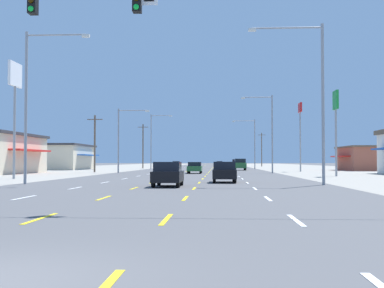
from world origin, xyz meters
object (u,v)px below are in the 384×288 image
hatchback_inner_right_near (224,172)px  hatchback_center_turn_nearest (168,174)px  pole_sign_right_row_1 (336,112)px  hatchback_far_left_farthest (176,164)px  pole_sign_right_row_2 (300,120)px  sedan_inner_left_midfar (169,167)px  suv_far_right_far (240,164)px  suv_far_right_farther (236,163)px  streetlight_right_row_1 (269,128)px  streetlight_right_row_0 (315,90)px  pole_sign_left_row_1 (15,88)px  streetlight_left_row_2 (153,138)px  sedan_center_turn_mid (195,168)px  hatchback_inner_right_distant_a (219,164)px  streetlight_right_row_2 (252,140)px  streetlight_left_row_0 (32,95)px  streetlight_left_row_1 (122,135)px

hatchback_inner_right_near → hatchback_center_turn_nearest: bearing=-120.9°
pole_sign_right_row_1 → hatchback_far_left_farthest: bearing=109.5°
pole_sign_right_row_2 → hatchback_inner_right_near: bearing=-107.4°
pole_sign_right_row_2 → sedan_inner_left_midfar: bearing=-157.4°
suv_far_right_far → pole_sign_right_row_1: (8.60, -32.71, 5.66)m
suv_far_right_farther → streetlight_right_row_1: streetlight_right_row_1 is taller
streetlight_right_row_0 → pole_sign_left_row_1: bearing=158.9°
streetlight_left_row_2 → suv_far_right_far: bearing=-33.3°
hatchback_center_turn_nearest → sedan_center_turn_mid: bearing=89.8°
streetlight_right_row_0 → hatchback_inner_right_distant_a: bearing=93.5°
hatchback_far_left_farthest → hatchback_inner_right_distant_a: size_ratio=1.00×
sedan_inner_left_midfar → streetlight_right_row_2: bearing=65.6°
hatchback_inner_right_near → hatchback_inner_right_distant_a: (-0.27, 99.91, 0.00)m
pole_sign_right_row_1 → pole_sign_right_row_2: 22.31m
hatchback_inner_right_near → pole_sign_right_row_2: size_ratio=0.38×
streetlight_right_row_1 → sedan_center_turn_mid: bearing=-168.7°
sedan_inner_left_midfar → pole_sign_right_row_1: bearing=-37.2°
suv_far_right_farther → streetlight_right_row_1: (2.55, -49.17, 4.86)m
hatchback_center_turn_nearest → streetlight_right_row_2: (9.67, 65.00, 4.86)m
streetlight_right_row_2 → hatchback_inner_right_distant_a: bearing=98.9°
pole_sign_right_row_2 → streetlight_left_row_0: size_ratio=0.98×
pole_sign_right_row_2 → streetlight_left_row_2: size_ratio=0.96×
suv_far_right_far → hatchback_far_left_farthest: (-13.65, 30.23, -0.24)m
suv_far_right_farther → streetlight_right_row_1: 49.47m
suv_far_right_far → streetlight_left_row_0: size_ratio=0.46×
sedan_center_turn_mid → streetlight_right_row_1: size_ratio=0.44×
hatchback_far_left_farthest → pole_sign_left_row_1: 73.06m
hatchback_center_turn_nearest → streetlight_left_row_0: size_ratio=0.37×
pole_sign_left_row_1 → streetlight_right_row_2: bearing=65.0°
hatchback_inner_right_near → streetlight_left_row_0: (-13.29, -3.31, 5.34)m
hatchback_center_turn_nearest → streetlight_right_row_0: 11.41m
hatchback_inner_right_distant_a → streetlight_left_row_0: bearing=-97.2°
hatchback_center_turn_nearest → pole_sign_right_row_2: pole_sign_right_row_2 is taller
pole_sign_left_row_1 → pole_sign_right_row_1: size_ratio=1.16×
sedan_center_turn_mid → streetlight_right_row_0: (9.52, -29.26, 5.56)m
hatchback_far_left_farthest → streetlight_left_row_0: bearing=-92.0°
sedan_inner_left_midfar → streetlight_right_row_1: size_ratio=0.44×
hatchback_center_turn_nearest → streetlight_right_row_0: bearing=15.4°
hatchback_inner_right_near → streetlight_left_row_0: streetlight_left_row_0 is taller
suv_far_right_far → streetlight_right_row_2: bearing=75.3°
hatchback_inner_right_near → pole_sign_right_row_1: pole_sign_right_row_1 is taller
suv_far_right_farther → pole_sign_right_row_1: pole_sign_right_row_1 is taller
pole_sign_right_row_2 → streetlight_right_row_1: size_ratio=1.01×
streetlight_left_row_0 → streetlight_left_row_1: (0.03, 31.17, -1.09)m
hatchback_inner_right_distant_a → streetlight_right_row_2: 41.65m
hatchback_center_turn_nearest → streetlight_left_row_0: streetlight_left_row_0 is taller
streetlight_right_row_1 → suv_far_right_farther: bearing=93.0°
hatchback_inner_right_distant_a → streetlight_left_row_1: bearing=-100.2°
hatchback_center_turn_nearest → pole_sign_right_row_1: 27.04m
hatchback_center_turn_nearest → streetlight_right_row_2: bearing=81.5°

